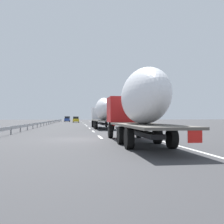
% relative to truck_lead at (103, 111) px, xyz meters
% --- Properties ---
extents(ground_plane, '(260.00, 260.00, 0.00)m').
position_rel_truck_lead_xyz_m(ground_plane, '(22.13, 3.60, -2.42)').
color(ground_plane, '#38383A').
extents(lane_stripe_0, '(3.20, 0.20, 0.01)m').
position_rel_truck_lead_xyz_m(lane_stripe_0, '(-15.87, 1.80, -2.41)').
color(lane_stripe_0, white).
rests_on(lane_stripe_0, ground_plane).
extents(lane_stripe_1, '(3.20, 0.20, 0.01)m').
position_rel_truck_lead_xyz_m(lane_stripe_1, '(-7.49, 1.80, -2.41)').
color(lane_stripe_1, white).
rests_on(lane_stripe_1, ground_plane).
extents(lane_stripe_2, '(3.20, 0.20, 0.01)m').
position_rel_truck_lead_xyz_m(lane_stripe_2, '(1.28, 1.80, -2.41)').
color(lane_stripe_2, white).
rests_on(lane_stripe_2, ground_plane).
extents(lane_stripe_3, '(3.20, 0.20, 0.01)m').
position_rel_truck_lead_xyz_m(lane_stripe_3, '(12.13, 1.80, -2.41)').
color(lane_stripe_3, white).
rests_on(lane_stripe_3, ground_plane).
extents(lane_stripe_4, '(3.20, 0.20, 0.01)m').
position_rel_truck_lead_xyz_m(lane_stripe_4, '(21.46, 1.80, -2.41)').
color(lane_stripe_4, white).
rests_on(lane_stripe_4, ground_plane).
extents(lane_stripe_5, '(3.20, 0.20, 0.01)m').
position_rel_truck_lead_xyz_m(lane_stripe_5, '(34.73, 1.80, -2.41)').
color(lane_stripe_5, white).
rests_on(lane_stripe_5, ground_plane).
extents(lane_stripe_6, '(3.20, 0.20, 0.01)m').
position_rel_truck_lead_xyz_m(lane_stripe_6, '(48.26, 1.80, -2.41)').
color(lane_stripe_6, white).
rests_on(lane_stripe_6, ground_plane).
extents(lane_stripe_7, '(3.20, 0.20, 0.01)m').
position_rel_truck_lead_xyz_m(lane_stripe_7, '(41.09, 1.80, -2.41)').
color(lane_stripe_7, white).
rests_on(lane_stripe_7, ground_plane).
extents(lane_stripe_8, '(3.20, 0.20, 0.01)m').
position_rel_truck_lead_xyz_m(lane_stripe_8, '(48.28, 1.80, -2.41)').
color(lane_stripe_8, white).
rests_on(lane_stripe_8, ground_plane).
extents(lane_stripe_9, '(3.20, 0.20, 0.01)m').
position_rel_truck_lead_xyz_m(lane_stripe_9, '(59.65, 1.80, -2.41)').
color(lane_stripe_9, white).
rests_on(lane_stripe_9, ground_plane).
extents(edge_line_right, '(110.00, 0.20, 0.01)m').
position_rel_truck_lead_xyz_m(edge_line_right, '(27.13, -1.90, -2.41)').
color(edge_line_right, white).
rests_on(edge_line_right, ground_plane).
extents(truck_lead, '(14.26, 2.55, 4.19)m').
position_rel_truck_lead_xyz_m(truck_lead, '(0.00, 0.00, 0.00)').
color(truck_lead, silver).
rests_on(truck_lead, ground_plane).
extents(truck_trailing, '(13.12, 2.55, 4.24)m').
position_rel_truck_lead_xyz_m(truck_trailing, '(-21.45, -0.00, -0.00)').
color(truck_trailing, '#B21919').
rests_on(truck_trailing, ground_plane).
extents(car_yellow_coupe, '(4.11, 1.81, 1.80)m').
position_rel_truck_lead_xyz_m(car_yellow_coupe, '(42.47, 3.82, -1.50)').
color(car_yellow_coupe, gold).
rests_on(car_yellow_coupe, ground_plane).
extents(car_blue_sedan, '(4.65, 1.79, 1.89)m').
position_rel_truck_lead_xyz_m(car_blue_sedan, '(57.56, 6.92, -1.46)').
color(car_blue_sedan, '#28479E').
rests_on(car_blue_sedan, ground_plane).
extents(car_white_van, '(4.20, 1.86, 1.96)m').
position_rel_truck_lead_xyz_m(car_white_van, '(72.71, 7.08, -1.44)').
color(car_white_van, white).
rests_on(car_white_van, ground_plane).
extents(road_sign, '(0.10, 0.90, 3.06)m').
position_rel_truck_lead_xyz_m(road_sign, '(22.49, -3.10, -0.29)').
color(road_sign, gray).
rests_on(road_sign, ground_plane).
extents(tree_0, '(3.25, 3.25, 6.00)m').
position_rel_truck_lead_xyz_m(tree_0, '(37.82, -6.58, 1.52)').
color(tree_0, '#472D19').
rests_on(tree_0, ground_plane).
extents(tree_1, '(2.75, 2.75, 5.88)m').
position_rel_truck_lead_xyz_m(tree_1, '(6.98, -8.15, 1.47)').
color(tree_1, '#472D19').
rests_on(tree_1, ground_plane).
extents(tree_2, '(3.44, 3.44, 7.23)m').
position_rel_truck_lead_xyz_m(tree_2, '(59.58, -7.76, 1.92)').
color(tree_2, '#472D19').
rests_on(tree_2, ground_plane).
extents(tree_3, '(2.92, 2.92, 5.46)m').
position_rel_truck_lead_xyz_m(tree_3, '(19.28, -6.13, 1.23)').
color(tree_3, '#472D19').
rests_on(tree_3, ground_plane).
extents(guardrail_median, '(94.00, 0.10, 0.76)m').
position_rel_truck_lead_xyz_m(guardrail_median, '(25.13, 9.60, -1.84)').
color(guardrail_median, '#9EA0A5').
rests_on(guardrail_median, ground_plane).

